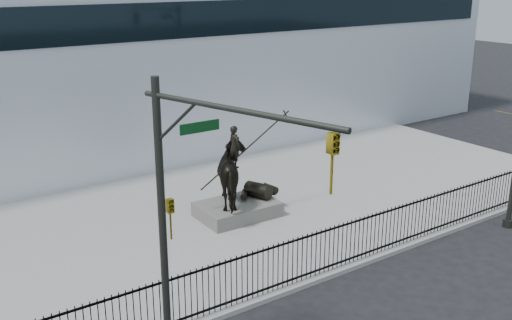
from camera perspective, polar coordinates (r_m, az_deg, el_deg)
ground at (r=19.01m, az=11.56°, el=-11.38°), size 120.00×120.00×0.00m
plaza at (r=23.79m, az=-0.68°, el=-4.70°), size 30.00×12.00×0.15m
building at (r=33.87m, az=-13.38°, el=9.33°), size 44.00×14.00×9.00m
picket_fence at (r=19.38m, az=9.04°, el=-7.66°), size 22.10×0.10×1.50m
statue_plinth at (r=22.85m, az=-1.79°, el=-4.72°), size 2.98×2.09×0.55m
equestrian_statue at (r=22.37m, az=-1.70°, el=-1.32°), size 3.75×2.37×3.18m
traffic_signal_left at (r=13.00m, az=-6.38°, el=-5.46°), size 1.52×4.84×7.00m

